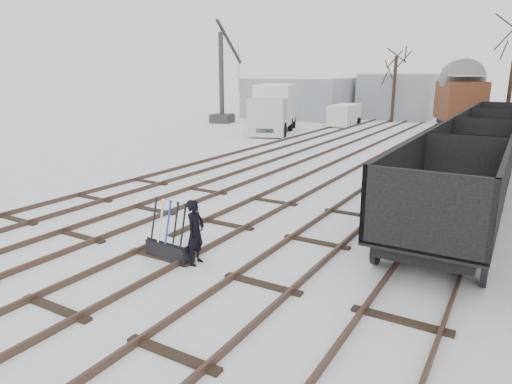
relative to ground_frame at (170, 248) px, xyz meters
The scene contains 16 objects.
ground 0.40m from the ground_frame, 154.98° to the right, with size 120.00×120.00×0.00m, color white.
tracks 13.56m from the ground_frame, 91.07° to the left, with size 13.90×52.00×0.16m.
shed_left 38.29m from the ground_frame, 110.27° to the left, with size 10.00×8.00×4.10m.
shed_right 40.16m from the ground_frame, 96.09° to the left, with size 7.00×6.00×4.50m.
ground_frame is the anchor object (origin of this frame).
worker 0.92m from the ground_frame, ahead, with size 0.59×0.39×1.62m, color black.
freight_wagon_a 7.28m from the ground_frame, 37.49° to the left, with size 2.60×6.51×2.66m.
freight_wagon_b 12.26m from the ground_frame, 62.00° to the left, with size 2.60×6.51×2.66m.
freight_wagon_c 18.16m from the ground_frame, 71.53° to the left, with size 2.60×6.51×2.66m.
freight_wagon_d 24.31m from the ground_frame, 76.32° to the left, with size 2.60×6.51×2.66m.
box_van_wagon 31.08m from the ground_frame, 85.14° to the left, with size 4.73×6.35×4.33m.
lorry 25.61m from the ground_frame, 112.59° to the left, with size 4.33×8.46×3.67m.
panel_van 31.25m from the ground_frame, 102.06° to the left, with size 2.04×4.32×1.87m.
crane 32.53m from the ground_frame, 122.11° to the left, with size 2.07×5.42×9.14m.
tree_far_left 36.18m from the ground_frame, 95.91° to the left, with size 0.30×0.30×6.05m, color black.
tree_far_right 32.07m from the ground_frame, 79.24° to the left, with size 0.30×0.30×8.05m, color black.
Camera 1 is at (7.55, -7.99, 4.54)m, focal length 32.00 mm.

